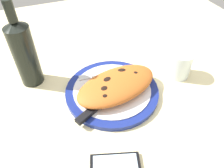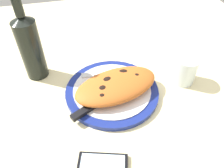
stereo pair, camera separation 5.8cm
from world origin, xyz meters
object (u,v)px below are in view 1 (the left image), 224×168
(plate, at_px, (112,91))
(wine_bottle, at_px, (24,53))
(knife, at_px, (98,106))
(water_glass, at_px, (180,66))
(fork, at_px, (101,74))
(calzone, at_px, (117,85))
(smartphone, at_px, (115,167))

(plate, distance_m, wine_bottle, 0.29)
(plate, relative_size, knife, 1.34)
(knife, distance_m, wine_bottle, 0.27)
(knife, xyz_separation_m, water_glass, (-0.30, -0.05, 0.02))
(fork, bearing_deg, plate, 98.32)
(calzone, distance_m, water_glass, 0.23)
(knife, bearing_deg, water_glass, -170.63)
(water_glass, bearing_deg, fork, -17.34)
(fork, relative_size, knife, 0.83)
(knife, bearing_deg, wine_bottle, -51.53)
(calzone, relative_size, fork, 1.59)
(knife, height_order, water_glass, water_glass)
(calzone, bearing_deg, smartphone, 67.29)
(plate, xyz_separation_m, water_glass, (-0.24, 0.00, 0.03))
(plate, bearing_deg, water_glass, 179.15)
(calzone, bearing_deg, plate, -45.75)
(water_glass, distance_m, wine_bottle, 0.49)
(plate, xyz_separation_m, calzone, (-0.01, 0.01, 0.03))
(plate, xyz_separation_m, knife, (0.06, 0.05, 0.01))
(calzone, height_order, wine_bottle, wine_bottle)
(smartphone, distance_m, water_glass, 0.39)
(wine_bottle, bearing_deg, calzone, 145.66)
(plate, bearing_deg, wine_bottle, -33.68)
(fork, height_order, wine_bottle, wine_bottle)
(smartphone, bearing_deg, water_glass, -144.75)
(smartphone, bearing_deg, plate, -109.35)
(calzone, relative_size, smartphone, 2.16)
(knife, bearing_deg, calzone, -150.06)
(calzone, bearing_deg, water_glass, -178.11)
(fork, height_order, water_glass, water_glass)
(wine_bottle, bearing_deg, smartphone, 110.62)
(calzone, relative_size, knife, 1.32)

